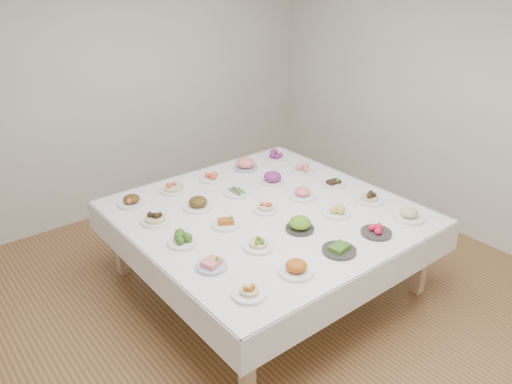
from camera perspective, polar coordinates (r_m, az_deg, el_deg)
room_envelope at (r=3.68m, az=0.99°, el=10.36°), size 5.02×5.02×2.81m
display_table at (r=4.43m, az=1.21°, el=-2.91°), size 2.35×2.35×0.75m
dish_0 at (r=3.35m, az=-0.78°, el=-11.05°), size 0.23×0.23×0.11m
dish_1 at (r=3.56m, az=4.63°, el=-8.27°), size 0.27×0.27×0.15m
dish_2 at (r=3.84m, az=9.51°, el=-6.19°), size 0.26×0.26×0.11m
dish_3 at (r=4.14m, az=13.61°, el=-4.19°), size 0.25×0.25×0.10m
dish_4 at (r=4.43m, az=17.14°, el=-2.18°), size 0.26×0.26×0.14m
dish_5 at (r=3.63m, az=-5.10°, el=-8.05°), size 0.22×0.22×0.10m
dish_6 at (r=3.84m, az=0.30°, el=-5.59°), size 0.25×0.25×0.13m
dish_7 at (r=4.09m, az=5.05°, el=-3.54°), size 0.23×0.23×0.14m
dish_8 at (r=4.37m, az=9.12°, el=-2.02°), size 0.24×0.24×0.10m
dish_9 at (r=4.65m, az=12.90°, el=-0.26°), size 0.25×0.25×0.15m
dish_10 at (r=3.94m, az=-8.36°, el=-5.13°), size 0.24×0.24×0.12m
dish_11 at (r=4.15m, az=-3.44°, el=-3.41°), size 0.23×0.23×0.10m
dish_12 at (r=4.38m, az=1.13°, el=-1.57°), size 0.22×0.22×0.11m
dish_13 at (r=4.63m, az=5.34°, el=0.15°), size 0.26×0.26×0.14m
dish_14 at (r=4.92m, az=8.85°, el=1.09°), size 0.23×0.23×0.09m
dish_15 at (r=4.27m, az=-11.44°, el=-2.63°), size 0.24×0.24×0.14m
dish_16 at (r=4.45m, az=-6.64°, el=-1.13°), size 0.26×0.26×0.13m
dish_17 at (r=4.70m, az=-2.13°, el=0.04°), size 0.26×0.26×0.06m
dish_18 at (r=4.91m, az=1.91°, el=1.80°), size 0.24×0.24×0.14m
dish_19 at (r=5.18m, az=5.41°, el=2.81°), size 0.24×0.24×0.11m
dish_20 at (r=4.62m, az=-14.06°, el=-0.68°), size 0.25×0.25×0.14m
dish_21 at (r=4.79m, az=-9.42°, el=0.83°), size 0.25×0.25×0.14m
dish_22 at (r=5.00m, az=-5.10°, el=1.97°), size 0.26×0.26×0.11m
dish_23 at (r=5.23m, az=-1.19°, el=3.35°), size 0.25×0.25×0.15m
dish_24 at (r=5.48m, az=2.32°, el=4.22°), size 0.24×0.24×0.11m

